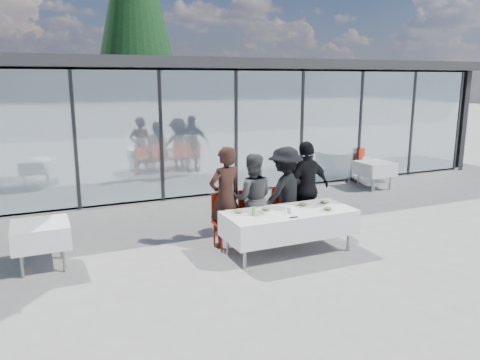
% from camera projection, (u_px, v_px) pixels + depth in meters
% --- Properties ---
extents(ground, '(90.00, 90.00, 0.00)m').
position_uv_depth(ground, '(273.00, 250.00, 8.23)').
color(ground, gray).
rests_on(ground, ground).
extents(pavilion, '(14.80, 8.80, 3.44)m').
position_uv_depth(pavilion, '(213.00, 103.00, 15.86)').
color(pavilion, gray).
rests_on(pavilion, ground).
extents(treeline, '(62.50, 2.00, 4.40)m').
position_uv_depth(treeline, '(56.00, 90.00, 31.96)').
color(treeline, '#113613').
rests_on(treeline, ground).
extents(dining_table, '(2.26, 0.96, 0.75)m').
position_uv_depth(dining_table, '(289.00, 223.00, 8.02)').
color(dining_table, white).
rests_on(dining_table, ground).
extents(diner_a, '(0.80, 0.80, 1.81)m').
position_uv_depth(diner_a, '(225.00, 197.00, 8.26)').
color(diner_a, '#321C16').
rests_on(diner_a, ground).
extents(diner_chair_a, '(0.44, 0.44, 0.97)m').
position_uv_depth(diner_chair_a, '(225.00, 217.00, 8.34)').
color(diner_chair_a, '#AC1E0B').
rests_on(diner_chair_a, ground).
extents(diner_b, '(1.03, 1.03, 1.65)m').
position_uv_depth(diner_b, '(252.00, 199.00, 8.48)').
color(diner_b, '#474747').
rests_on(diner_b, ground).
extents(diner_chair_b, '(0.44, 0.44, 0.97)m').
position_uv_depth(diner_chair_b, '(252.00, 214.00, 8.55)').
color(diner_chair_b, '#AC1E0B').
rests_on(diner_chair_b, ground).
extents(diner_c, '(1.42, 1.42, 1.74)m').
position_uv_depth(diner_c, '(285.00, 193.00, 8.75)').
color(diner_c, black).
rests_on(diner_c, ground).
extents(diner_chair_c, '(0.44, 0.44, 0.97)m').
position_uv_depth(diner_chair_c, '(285.00, 210.00, 8.83)').
color(diner_chair_c, '#AC1E0B').
rests_on(diner_chair_c, ground).
extents(diner_d, '(1.22, 1.22, 1.82)m').
position_uv_depth(diner_d, '(306.00, 188.00, 8.92)').
color(diner_d, black).
rests_on(diner_d, ground).
extents(diner_chair_d, '(0.44, 0.44, 0.97)m').
position_uv_depth(diner_chair_d, '(306.00, 207.00, 9.01)').
color(diner_chair_d, '#AC1E0B').
rests_on(diner_chair_d, ground).
extents(plate_a, '(0.26, 0.26, 0.07)m').
position_uv_depth(plate_a, '(239.00, 212.00, 7.81)').
color(plate_a, white).
rests_on(plate_a, dining_table).
extents(plate_b, '(0.26, 0.26, 0.07)m').
position_uv_depth(plate_b, '(266.00, 210.00, 7.96)').
color(plate_b, white).
rests_on(plate_b, dining_table).
extents(plate_c, '(0.26, 0.26, 0.07)m').
position_uv_depth(plate_c, '(303.00, 205.00, 8.26)').
color(plate_c, white).
rests_on(plate_c, dining_table).
extents(plate_d, '(0.26, 0.26, 0.07)m').
position_uv_depth(plate_d, '(325.00, 202.00, 8.42)').
color(plate_d, white).
rests_on(plate_d, dining_table).
extents(plate_extra, '(0.26, 0.26, 0.07)m').
position_uv_depth(plate_extra, '(327.00, 209.00, 7.98)').
color(plate_extra, white).
rests_on(plate_extra, dining_table).
extents(juice_bottle, '(0.06, 0.06, 0.15)m').
position_uv_depth(juice_bottle, '(254.00, 212.00, 7.67)').
color(juice_bottle, '#92C150').
rests_on(juice_bottle, dining_table).
extents(drinking_glasses, '(0.07, 0.07, 0.10)m').
position_uv_depth(drinking_glasses, '(289.00, 210.00, 7.83)').
color(drinking_glasses, silver).
rests_on(drinking_glasses, dining_table).
extents(folded_eyeglasses, '(0.14, 0.03, 0.01)m').
position_uv_depth(folded_eyeglasses, '(294.00, 217.00, 7.58)').
color(folded_eyeglasses, black).
rests_on(folded_eyeglasses, dining_table).
extents(spare_table_left, '(0.86, 0.86, 0.74)m').
position_uv_depth(spare_table_left, '(41.00, 235.00, 7.36)').
color(spare_table_left, white).
rests_on(spare_table_left, ground).
extents(spare_table_right, '(0.86, 0.86, 0.74)m').
position_uv_depth(spare_table_right, '(375.00, 169.00, 12.74)').
color(spare_table_right, white).
rests_on(spare_table_right, ground).
extents(spare_chair_a, '(0.58, 0.58, 0.97)m').
position_uv_depth(spare_chair_a, '(355.00, 162.00, 13.77)').
color(spare_chair_a, '#AC1E0B').
rests_on(spare_chair_a, ground).
extents(spare_chair_b, '(0.58, 0.58, 0.97)m').
position_uv_depth(spare_chair_b, '(358.00, 163.00, 13.72)').
color(spare_chair_b, '#AC1E0B').
rests_on(spare_chair_b, ground).
extents(lounger, '(0.96, 1.45, 0.72)m').
position_uv_depth(lounger, '(366.00, 176.00, 13.29)').
color(lounger, white).
rests_on(lounger, ground).
extents(conifer_tree, '(4.00, 4.00, 10.50)m').
position_uv_depth(conifer_tree, '(134.00, 1.00, 18.76)').
color(conifer_tree, '#382316').
rests_on(conifer_tree, ground).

